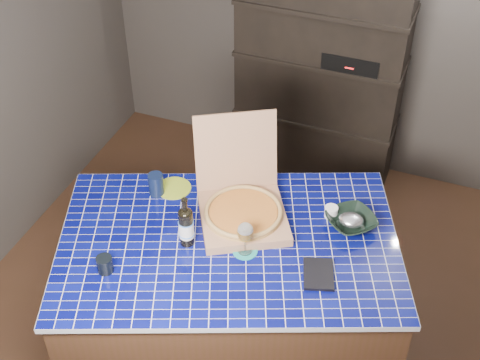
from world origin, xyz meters
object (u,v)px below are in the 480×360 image
at_px(bowl, 351,221).
at_px(dvd_case, 318,274).
at_px(pizza_box, 243,208).
at_px(kitchen_island, 229,302).
at_px(wine_glass, 245,233).
at_px(mead_bottle, 186,226).

bearing_deg(bowl, dvd_case, -98.91).
height_order(pizza_box, dvd_case, pizza_box).
distance_m(kitchen_island, wine_glass, 0.63).
height_order(mead_bottle, wine_glass, mead_bottle).
relative_size(pizza_box, wine_glass, 3.70).
xyz_separation_m(pizza_box, wine_glass, (0.10, -0.23, 0.06)).
relative_size(pizza_box, dvd_case, 3.40).
xyz_separation_m(mead_bottle, dvd_case, (0.70, 0.02, -0.11)).
bearing_deg(pizza_box, kitchen_island, -120.67).
bearing_deg(bowl, mead_bottle, -150.62).
distance_m(pizza_box, dvd_case, 0.56).
height_order(kitchen_island, bowl, bowl).
height_order(kitchen_island, mead_bottle, mead_bottle).
xyz_separation_m(dvd_case, bowl, (0.06, 0.40, 0.02)).
bearing_deg(wine_glass, dvd_case, -3.20).
relative_size(kitchen_island, bowl, 8.14).
height_order(mead_bottle, dvd_case, mead_bottle).
bearing_deg(mead_bottle, kitchen_island, 23.39).
relative_size(wine_glass, bowl, 0.75).
bearing_deg(dvd_case, wine_glass, 159.20).
height_order(mead_bottle, bowl, mead_bottle).
bearing_deg(wine_glass, bowl, 39.82).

